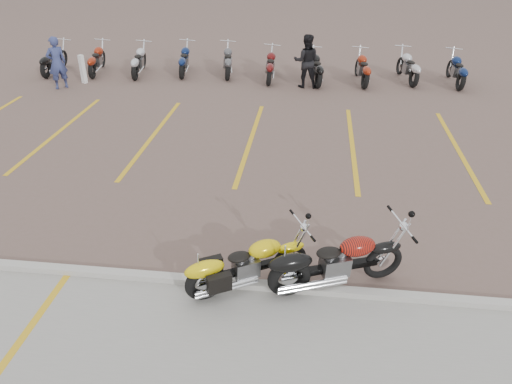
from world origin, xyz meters
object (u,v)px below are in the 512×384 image
person_b (306,61)px  bollard (83,69)px  yellow_cruiser (245,266)px  flame_cruiser (333,263)px  person_a (57,63)px

person_b → bollard: (-7.91, -0.48, -0.41)m
yellow_cruiser → person_b: (0.59, 10.98, 0.48)m
flame_cruiser → bollard: bearing=108.8°
yellow_cruiser → person_a: size_ratio=1.06×
person_a → person_b: bearing=144.1°
yellow_cruiser → bollard: 12.80m
person_a → person_b: 8.54m
yellow_cruiser → person_b: 11.00m
yellow_cruiser → bollard: bearing=95.2°
flame_cruiser → person_a: (-9.26, 9.61, 0.42)m
person_a → bollard: 0.96m
person_b → bollard: 7.93m
yellow_cruiser → bollard: size_ratio=1.88×
person_a → bollard: person_a is taller
person_b → bollard: person_b is taller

